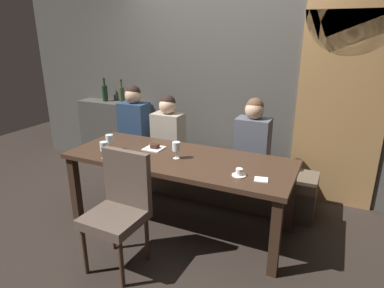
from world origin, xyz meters
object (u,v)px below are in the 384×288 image
at_px(diner_redhead, 134,119).
at_px(wine_glass_end_left, 109,139).
at_px(wine_bottle_dark_red, 105,93).
at_px(chair_near_side, 120,203).
at_px(diner_bearded, 168,128).
at_px(dining_table, 179,165).
at_px(espresso_cup, 239,173).
at_px(wine_glass_far_right, 176,147).
at_px(banquette_bench, 206,178).
at_px(wine_glass_far_left, 104,147).
at_px(dessert_plate, 154,148).
at_px(wine_bottle_pale_label, 122,95).
at_px(diner_far_end, 253,136).

height_order(diner_redhead, wine_glass_end_left, diner_redhead).
bearing_deg(wine_bottle_dark_red, wine_glass_end_left, -49.94).
height_order(chair_near_side, diner_bearded, diner_bearded).
xyz_separation_m(dining_table, wine_glass_end_left, (-0.72, -0.12, 0.20)).
height_order(diner_bearded, espresso_cup, diner_bearded).
xyz_separation_m(wine_glass_far_right, espresso_cup, (0.66, -0.13, -0.09)).
bearing_deg(diner_bearded, wine_glass_end_left, -105.92).
distance_m(banquette_bench, wine_glass_far_left, 1.35).
bearing_deg(banquette_bench, espresso_cup, -53.00).
bearing_deg(dining_table, diner_bearded, 125.71).
bearing_deg(dining_table, dessert_plate, 163.08).
bearing_deg(wine_bottle_pale_label, wine_glass_far_right, -37.62).
xyz_separation_m(dining_table, diner_far_end, (0.54, 0.70, 0.17)).
relative_size(wine_bottle_dark_red, wine_glass_far_right, 1.99).
bearing_deg(diner_bearded, wine_bottle_dark_red, 162.81).
bearing_deg(wine_glass_far_left, wine_bottle_pale_label, 119.83).
distance_m(dining_table, wine_glass_end_left, 0.76).
height_order(wine_bottle_dark_red, wine_glass_far_right, wine_bottle_dark_red).
bearing_deg(banquette_bench, dining_table, -90.00).
relative_size(chair_near_side, wine_glass_end_left, 5.98).
bearing_deg(dining_table, espresso_cup, -15.04).
xyz_separation_m(wine_glass_far_left, dessert_plate, (0.29, 0.43, -0.10)).
xyz_separation_m(diner_far_end, dessert_plate, (-0.87, -0.60, -0.07)).
bearing_deg(diner_redhead, wine_glass_far_left, -70.40).
bearing_deg(dessert_plate, diner_far_end, 34.39).
bearing_deg(wine_glass_far_left, dessert_plate, 55.91).
height_order(diner_bearded, wine_glass_far_right, diner_bearded).
xyz_separation_m(diner_bearded, dessert_plate, (0.16, -0.58, -0.05)).
bearing_deg(wine_glass_far_left, diner_redhead, 109.60).
bearing_deg(banquette_bench, wine_glass_end_left, -131.10).
bearing_deg(diner_far_end, diner_bearded, -179.00).
distance_m(dining_table, diner_redhead, 1.24).
bearing_deg(wine_bottle_pale_label, espresso_cup, -30.43).
bearing_deg(wine_bottle_dark_red, diner_redhead, -25.62).
height_order(diner_bearded, wine_bottle_dark_red, wine_bottle_dark_red).
xyz_separation_m(wine_bottle_dark_red, espresso_cup, (2.37, -1.24, -0.30)).
bearing_deg(wine_glass_far_left, chair_near_side, -41.06).
bearing_deg(wine_bottle_pale_label, wine_glass_end_left, -59.44).
bearing_deg(wine_bottle_pale_label, diner_far_end, -9.81).
xyz_separation_m(dining_table, banquette_bench, (0.00, 0.70, -0.42)).
bearing_deg(diner_far_end, dessert_plate, -145.61).
height_order(chair_near_side, wine_glass_far_left, chair_near_side).
distance_m(chair_near_side, wine_glass_far_right, 0.76).
bearing_deg(chair_near_side, diner_bearded, 102.85).
xyz_separation_m(wine_bottle_pale_label, wine_glass_end_left, (0.68, -1.16, -0.21)).
bearing_deg(dessert_plate, diner_bearded, 105.20).
bearing_deg(diner_redhead, dining_table, -35.72).
height_order(dining_table, chair_near_side, chair_near_side).
xyz_separation_m(diner_far_end, wine_bottle_pale_label, (-1.94, 0.34, 0.25)).
bearing_deg(banquette_bench, wine_bottle_dark_red, 168.17).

